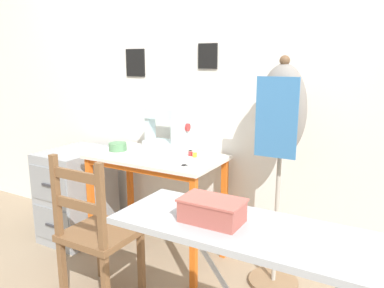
{
  "coord_description": "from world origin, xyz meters",
  "views": [
    {
      "loc": [
        1.49,
        -1.83,
        1.43
      ],
      "look_at": [
        0.31,
        0.24,
        0.9
      ],
      "focal_mm": 35.0,
      "sensor_mm": 36.0,
      "label": 1
    }
  ],
  "objects_px": {
    "scissors": "(188,166)",
    "thread_spool_mid_table": "(195,155)",
    "wooden_chair": "(97,234)",
    "dress_form": "(281,128)",
    "fabric_bowl": "(118,147)",
    "ironing_board": "(266,245)",
    "sewing_machine": "(170,132)",
    "thread_spool_near_machine": "(190,153)",
    "storage_box": "(212,210)",
    "filing_cabinet": "(77,194)"
  },
  "relations": [
    {
      "from": "thread_spool_near_machine",
      "to": "filing_cabinet",
      "type": "relative_size",
      "value": 0.06
    },
    {
      "from": "fabric_bowl",
      "to": "ironing_board",
      "type": "height_order",
      "value": "ironing_board"
    },
    {
      "from": "scissors",
      "to": "thread_spool_mid_table",
      "type": "bearing_deg",
      "value": 108.71
    },
    {
      "from": "fabric_bowl",
      "to": "ironing_board",
      "type": "relative_size",
      "value": 0.12
    },
    {
      "from": "wooden_chair",
      "to": "ironing_board",
      "type": "bearing_deg",
      "value": -17.46
    },
    {
      "from": "filing_cabinet",
      "to": "wooden_chair",
      "type": "bearing_deg",
      "value": -36.39
    },
    {
      "from": "filing_cabinet",
      "to": "storage_box",
      "type": "relative_size",
      "value": 3.26
    },
    {
      "from": "wooden_chair",
      "to": "dress_form",
      "type": "bearing_deg",
      "value": 37.97
    },
    {
      "from": "scissors",
      "to": "storage_box",
      "type": "bearing_deg",
      "value": -54.97
    },
    {
      "from": "fabric_bowl",
      "to": "dress_form",
      "type": "bearing_deg",
      "value": 4.54
    },
    {
      "from": "thread_spool_near_machine",
      "to": "thread_spool_mid_table",
      "type": "relative_size",
      "value": 0.99
    },
    {
      "from": "fabric_bowl",
      "to": "thread_spool_near_machine",
      "type": "height_order",
      "value": "fabric_bowl"
    },
    {
      "from": "wooden_chair",
      "to": "ironing_board",
      "type": "xyz_separation_m",
      "value": [
        1.14,
        -0.36,
        0.39
      ]
    },
    {
      "from": "fabric_bowl",
      "to": "storage_box",
      "type": "distance_m",
      "value": 1.59
    },
    {
      "from": "thread_spool_mid_table",
      "to": "ironing_board",
      "type": "xyz_separation_m",
      "value": [
        0.86,
        -1.05,
        0.02
      ]
    },
    {
      "from": "scissors",
      "to": "thread_spool_mid_table",
      "type": "xyz_separation_m",
      "value": [
        -0.08,
        0.22,
        0.02
      ]
    },
    {
      "from": "fabric_bowl",
      "to": "sewing_machine",
      "type": "bearing_deg",
      "value": 22.2
    },
    {
      "from": "filing_cabinet",
      "to": "sewing_machine",
      "type": "bearing_deg",
      "value": 12.6
    },
    {
      "from": "filing_cabinet",
      "to": "storage_box",
      "type": "height_order",
      "value": "storage_box"
    },
    {
      "from": "sewing_machine",
      "to": "dress_form",
      "type": "xyz_separation_m",
      "value": [
        0.83,
        -0.05,
        0.11
      ]
    },
    {
      "from": "sewing_machine",
      "to": "scissors",
      "type": "bearing_deg",
      "value": -40.57
    },
    {
      "from": "sewing_machine",
      "to": "filing_cabinet",
      "type": "distance_m",
      "value": 0.99
    },
    {
      "from": "thread_spool_near_machine",
      "to": "ironing_board",
      "type": "relative_size",
      "value": 0.04
    },
    {
      "from": "thread_spool_near_machine",
      "to": "dress_form",
      "type": "bearing_deg",
      "value": -2.45
    },
    {
      "from": "sewing_machine",
      "to": "fabric_bowl",
      "type": "xyz_separation_m",
      "value": [
        -0.36,
        -0.15,
        -0.12
      ]
    },
    {
      "from": "sewing_machine",
      "to": "dress_form",
      "type": "relative_size",
      "value": 0.24
    },
    {
      "from": "storage_box",
      "to": "filing_cabinet",
      "type": "bearing_deg",
      "value": 151.18
    },
    {
      "from": "thread_spool_mid_table",
      "to": "filing_cabinet",
      "type": "xyz_separation_m",
      "value": [
        -1.03,
        -0.14,
        -0.43
      ]
    },
    {
      "from": "sewing_machine",
      "to": "thread_spool_near_machine",
      "type": "bearing_deg",
      "value": -7.92
    },
    {
      "from": "ironing_board",
      "to": "storage_box",
      "type": "relative_size",
      "value": 4.89
    },
    {
      "from": "thread_spool_near_machine",
      "to": "dress_form",
      "type": "relative_size",
      "value": 0.03
    },
    {
      "from": "scissors",
      "to": "thread_spool_near_machine",
      "type": "distance_m",
      "value": 0.27
    },
    {
      "from": "sewing_machine",
      "to": "storage_box",
      "type": "xyz_separation_m",
      "value": [
        0.9,
        -1.11,
        -0.01
      ]
    },
    {
      "from": "dress_form",
      "to": "thread_spool_near_machine",
      "type": "bearing_deg",
      "value": 177.55
    },
    {
      "from": "dress_form",
      "to": "storage_box",
      "type": "xyz_separation_m",
      "value": [
        0.07,
        -1.06,
        -0.13
      ]
    },
    {
      "from": "wooden_chair",
      "to": "filing_cabinet",
      "type": "height_order",
      "value": "wooden_chair"
    },
    {
      "from": "wooden_chair",
      "to": "storage_box",
      "type": "distance_m",
      "value": 1.12
    },
    {
      "from": "fabric_bowl",
      "to": "dress_form",
      "type": "distance_m",
      "value": 1.22
    },
    {
      "from": "fabric_bowl",
      "to": "filing_cabinet",
      "type": "height_order",
      "value": "fabric_bowl"
    },
    {
      "from": "scissors",
      "to": "wooden_chair",
      "type": "xyz_separation_m",
      "value": [
        -0.35,
        -0.47,
        -0.35
      ]
    },
    {
      "from": "thread_spool_mid_table",
      "to": "ironing_board",
      "type": "relative_size",
      "value": 0.04
    },
    {
      "from": "scissors",
      "to": "dress_form",
      "type": "height_order",
      "value": "dress_form"
    },
    {
      "from": "ironing_board",
      "to": "storage_box",
      "type": "bearing_deg",
      "value": -174.22
    },
    {
      "from": "ironing_board",
      "to": "sewing_machine",
      "type": "bearing_deg",
      "value": 135.21
    },
    {
      "from": "sewing_machine",
      "to": "thread_spool_near_machine",
      "type": "xyz_separation_m",
      "value": [
        0.19,
        -0.03,
        -0.13
      ]
    },
    {
      "from": "thread_spool_mid_table",
      "to": "scissors",
      "type": "bearing_deg",
      "value": -71.29
    },
    {
      "from": "fabric_bowl",
      "to": "scissors",
      "type": "relative_size",
      "value": 0.87
    },
    {
      "from": "storage_box",
      "to": "sewing_machine",
      "type": "bearing_deg",
      "value": 129.08
    },
    {
      "from": "thread_spool_near_machine",
      "to": "filing_cabinet",
      "type": "distance_m",
      "value": 1.08
    },
    {
      "from": "sewing_machine",
      "to": "thread_spool_mid_table",
      "type": "height_order",
      "value": "sewing_machine"
    }
  ]
}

